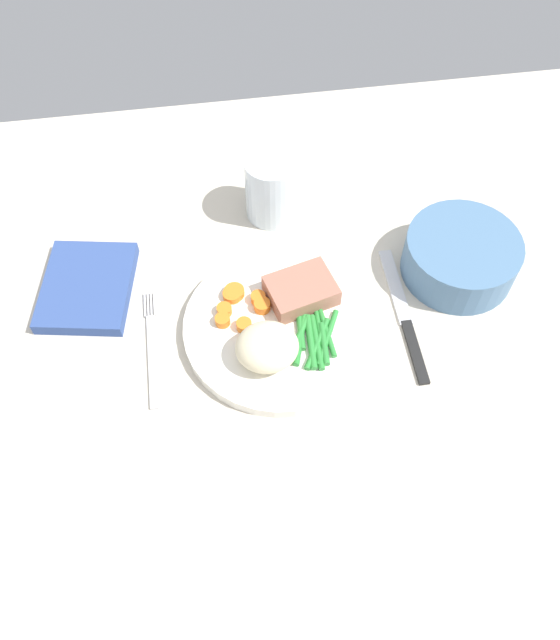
{
  "coord_description": "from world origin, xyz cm",
  "views": [
    {
      "loc": [
        -5.29,
        -42.81,
        70.72
      ],
      "look_at": [
        1.02,
        -0.14,
        4.6
      ],
      "focal_mm": 36.36,
      "sensor_mm": 36.0,
      "label": 1
    }
  ],
  "objects_px": {
    "salad_bowl": "(461,255)",
    "napkin": "(87,287)",
    "dinner_plate": "(280,328)",
    "water_glass": "(272,191)",
    "meat_portion": "(301,290)",
    "fork": "(152,348)",
    "knife": "(404,317)"
  },
  "relations": [
    {
      "from": "meat_portion",
      "to": "fork",
      "type": "relative_size",
      "value": 0.49
    },
    {
      "from": "water_glass",
      "to": "napkin",
      "type": "bearing_deg",
      "value": -158.16
    },
    {
      "from": "dinner_plate",
      "to": "meat_portion",
      "type": "relative_size",
      "value": 2.93
    },
    {
      "from": "fork",
      "to": "water_glass",
      "type": "relative_size",
      "value": 1.73
    },
    {
      "from": "meat_portion",
      "to": "water_glass",
      "type": "distance_m",
      "value": 0.16
    },
    {
      "from": "knife",
      "to": "napkin",
      "type": "distance_m",
      "value": 0.41
    },
    {
      "from": "fork",
      "to": "meat_portion",
      "type": "bearing_deg",
      "value": 15.32
    },
    {
      "from": "napkin",
      "to": "dinner_plate",
      "type": "bearing_deg",
      "value": -22.42
    },
    {
      "from": "meat_portion",
      "to": "salad_bowl",
      "type": "height_order",
      "value": "salad_bowl"
    },
    {
      "from": "water_glass",
      "to": "salad_bowl",
      "type": "distance_m",
      "value": 0.27
    },
    {
      "from": "fork",
      "to": "knife",
      "type": "relative_size",
      "value": 0.81
    },
    {
      "from": "fork",
      "to": "salad_bowl",
      "type": "height_order",
      "value": "salad_bowl"
    },
    {
      "from": "fork",
      "to": "napkin",
      "type": "distance_m",
      "value": 0.13
    },
    {
      "from": "dinner_plate",
      "to": "fork",
      "type": "xyz_separation_m",
      "value": [
        -0.16,
        -0.0,
        -0.01
      ]
    },
    {
      "from": "meat_portion",
      "to": "napkin",
      "type": "distance_m",
      "value": 0.28
    },
    {
      "from": "meat_portion",
      "to": "water_glass",
      "type": "bearing_deg",
      "value": 94.99
    },
    {
      "from": "meat_portion",
      "to": "dinner_plate",
      "type": "bearing_deg",
      "value": -130.6
    },
    {
      "from": "knife",
      "to": "dinner_plate",
      "type": "bearing_deg",
      "value": 178.7
    },
    {
      "from": "salad_bowl",
      "to": "napkin",
      "type": "distance_m",
      "value": 0.49
    },
    {
      "from": "fork",
      "to": "water_glass",
      "type": "xyz_separation_m",
      "value": [
        0.18,
        0.2,
        0.04
      ]
    },
    {
      "from": "dinner_plate",
      "to": "water_glass",
      "type": "bearing_deg",
      "value": 84.83
    },
    {
      "from": "fork",
      "to": "knife",
      "type": "xyz_separation_m",
      "value": [
        0.32,
        -0.0,
        -0.0
      ]
    },
    {
      "from": "water_glass",
      "to": "napkin",
      "type": "relative_size",
      "value": 0.7
    },
    {
      "from": "meat_portion",
      "to": "fork",
      "type": "xyz_separation_m",
      "value": [
        -0.19,
        -0.04,
        -0.03
      ]
    },
    {
      "from": "fork",
      "to": "napkin",
      "type": "height_order",
      "value": "napkin"
    },
    {
      "from": "meat_portion",
      "to": "fork",
      "type": "bearing_deg",
      "value": -168.14
    },
    {
      "from": "dinner_plate",
      "to": "napkin",
      "type": "relative_size",
      "value": 1.74
    },
    {
      "from": "dinner_plate",
      "to": "fork",
      "type": "distance_m",
      "value": 0.16
    },
    {
      "from": "dinner_plate",
      "to": "water_glass",
      "type": "xyz_separation_m",
      "value": [
        0.02,
        0.2,
        0.03
      ]
    },
    {
      "from": "fork",
      "to": "water_glass",
      "type": "distance_m",
      "value": 0.27
    },
    {
      "from": "meat_portion",
      "to": "salad_bowl",
      "type": "bearing_deg",
      "value": 6.25
    },
    {
      "from": "salad_bowl",
      "to": "napkin",
      "type": "bearing_deg",
      "value": 175.64
    }
  ]
}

